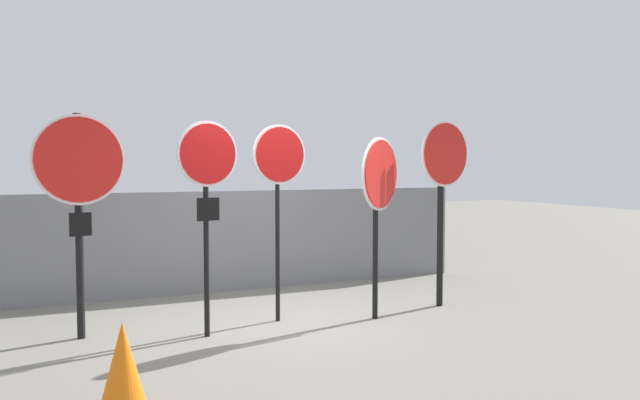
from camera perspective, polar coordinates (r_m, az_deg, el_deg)
The scene contains 8 objects.
ground_plane at distance 7.45m, azimuth -2.84°, elevation -11.23°, with size 40.00×40.00×0.00m, color gray.
fence_back at distance 9.37m, azimuth -7.75°, elevation -3.68°, with size 7.43×0.12×1.48m.
stop_sign_0 at distance 7.03m, azimuth -21.16°, elevation 1.71°, with size 0.95×0.21×2.40m.
stop_sign_1 at distance 6.74m, azimuth -10.25°, elevation 2.12°, with size 0.69×0.19×2.33m.
stop_sign_2 at distance 7.33m, azimuth -3.74°, elevation 2.67°, with size 0.69×0.16×2.33m.
stop_sign_3 at distance 7.47m, azimuth 5.46°, elevation 1.25°, with size 0.74×0.50×2.19m.
stop_sign_4 at distance 8.28m, azimuth 11.24°, elevation 2.30°, with size 0.84×0.22×2.43m.
traffic_cone_0 at distance 4.90m, azimuth -17.57°, elevation -14.74°, with size 0.46×0.46×0.73m.
Camera 1 is at (-2.62, -6.73, 1.85)m, focal length 35.00 mm.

